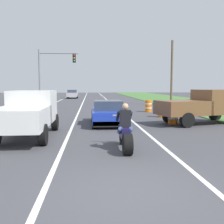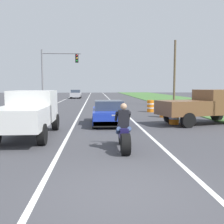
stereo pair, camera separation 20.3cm
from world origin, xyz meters
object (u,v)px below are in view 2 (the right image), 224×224
Objects in this scene: motorcycle_with_rider at (124,133)px; pickup_truck_left_lane_white at (29,111)px; sports_car_blue at (109,113)px; construction_barrel_far at (150,106)px; distant_car_far_ahead at (76,94)px; pickup_truck_right_shoulder_brown at (203,105)px; construction_barrel_mid at (164,110)px; traffic_light_mast_near at (54,69)px; construction_barrel_nearest at (174,115)px.

pickup_truck_left_lane_white is (-3.81, 2.63, 0.51)m from motorcycle_with_rider.
sports_car_blue is at bearing 44.64° from pickup_truck_left_lane_white.
construction_barrel_far is at bearing 74.04° from motorcycle_with_rider.
distant_car_far_ahead is (-4.13, 31.57, 0.14)m from sports_car_blue.
sports_car_blue is at bearing 176.42° from pickup_truck_right_shoulder_brown.
motorcycle_with_rider is 0.55× the size of distant_car_far_ahead.
traffic_light_mast_near is at bearing 131.38° from construction_barrel_mid.
distant_car_far_ahead is (-0.51, 35.15, -0.33)m from pickup_truck_left_lane_white.
traffic_light_mast_near is 6.00× the size of construction_barrel_far.
pickup_truck_right_shoulder_brown is 5.14× the size of construction_barrel_nearest.
construction_barrel_far is 26.09m from distant_car_far_ahead.
pickup_truck_right_shoulder_brown reaches higher than distant_car_far_ahead.
construction_barrel_mid is at bearing 40.76° from pickup_truck_left_lane_white.
construction_barrel_far is (-1.56, 7.08, -0.60)m from pickup_truck_right_shoulder_brown.
sports_car_blue is at bearing -82.55° from distant_car_far_ahead.
pickup_truck_left_lane_white reaches higher than construction_barrel_nearest.
pickup_truck_left_lane_white reaches higher than motorcycle_with_rider.
construction_barrel_mid is at bearing 36.85° from sports_car_blue.
construction_barrel_nearest is (8.81, -13.65, -3.46)m from traffic_light_mast_near.
pickup_truck_left_lane_white is 4.80× the size of construction_barrel_far.
construction_barrel_mid is (7.66, 6.61, -0.60)m from pickup_truck_left_lane_white.
motorcycle_with_rider is 0.43× the size of pickup_truck_right_shoulder_brown.
sports_car_blue is 5.11m from pickup_truck_left_lane_white.
traffic_light_mast_near is at bearing 110.74° from sports_car_blue.
construction_barrel_far is 0.25× the size of distant_car_far_ahead.
construction_barrel_far is (3.70, 12.95, -0.09)m from motorcycle_with_rider.
sports_car_blue is 5.05m from construction_barrel_mid.
sports_car_blue is 0.72× the size of traffic_light_mast_near.
construction_barrel_nearest is at bearing -94.90° from construction_barrel_mid.
motorcycle_with_rider is 0.51× the size of sports_car_blue.
motorcycle_with_rider is 6.21m from sports_car_blue.
motorcycle_with_rider is 2.21× the size of construction_barrel_mid.
distant_car_far_ahead is (-4.31, 37.78, 0.18)m from motorcycle_with_rider.
traffic_light_mast_near is at bearing -92.92° from distant_car_far_ahead.
pickup_truck_left_lane_white is 1.20× the size of distant_car_far_ahead.
pickup_truck_left_lane_white is 17.23m from traffic_light_mast_near.
construction_barrel_far is (-0.15, 3.72, 0.00)m from construction_barrel_mid.
sports_car_blue reaches higher than construction_barrel_mid.
motorcycle_with_rider is 0.46× the size of pickup_truck_left_lane_white.
sports_car_blue is 0.84× the size of pickup_truck_right_shoulder_brown.
pickup_truck_right_shoulder_brown reaches higher than sports_car_blue.
construction_barrel_far is (7.51, 10.32, -0.60)m from pickup_truck_left_lane_white.
sports_car_blue is 5.47m from pickup_truck_right_shoulder_brown.
sports_car_blue is 4.30× the size of construction_barrel_nearest.
construction_barrel_far is at bearing 88.92° from construction_barrel_nearest.
pickup_truck_left_lane_white is 0.80× the size of traffic_light_mast_near.
pickup_truck_right_shoulder_brown reaches higher than construction_barrel_mid.
construction_barrel_mid is 0.25× the size of distant_car_far_ahead.
pickup_truck_left_lane_white is at bearing -160.34° from pickup_truck_right_shoulder_brown.
construction_barrel_nearest is (7.38, 3.28, -0.60)m from pickup_truck_left_lane_white.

